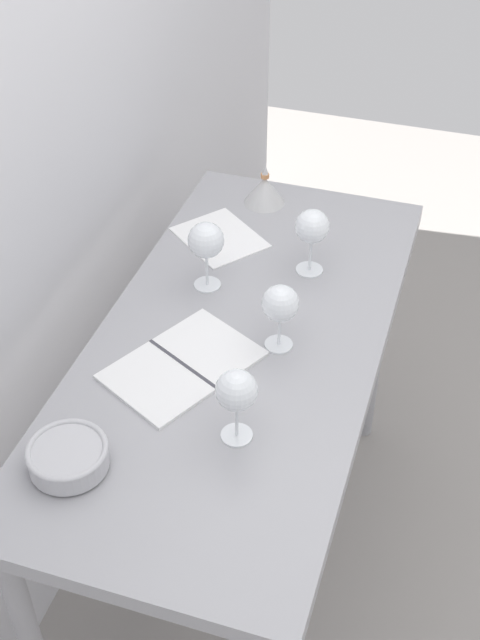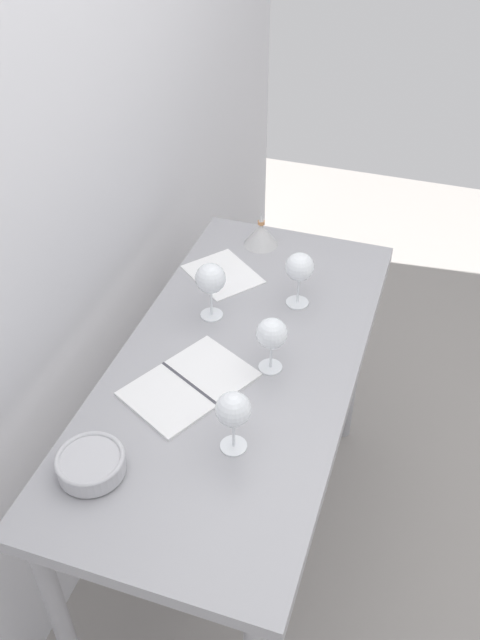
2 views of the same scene
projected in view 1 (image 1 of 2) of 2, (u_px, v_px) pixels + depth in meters
name	position (u px, v px, depth m)	size (l,w,h in m)	color
ground_plane	(238.00, 561.00, 2.51)	(6.00, 6.00, 0.00)	gray
back_wall	(20.00, 151.00, 1.79)	(3.80, 0.04, 2.60)	silver
steel_counter	(239.00, 370.00, 2.00)	(1.40, 0.65, 0.90)	#9A9A9F
wine_glass_near_center	(280.00, 305.00, 1.83)	(0.08, 0.08, 0.16)	white
wine_glass_near_right	(312.00, 228.00, 2.05)	(0.09, 0.09, 0.18)	white
wine_glass_far_right	(206.00, 242.00, 2.00)	(0.09, 0.09, 0.18)	white
wine_glass_near_left	(237.00, 392.00, 1.62)	(0.08, 0.08, 0.17)	white
open_notebook	(183.00, 365.00, 1.85)	(0.39, 0.35, 0.01)	white
tasting_sheet_upper	(220.00, 237.00, 2.24)	(0.19, 0.23, 0.00)	white
tasting_bowl	(68.00, 456.00, 1.61)	(0.16, 0.16, 0.06)	beige
decanter_funnel	(265.00, 190.00, 2.36)	(0.12, 0.12, 0.12)	#B8B8B8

